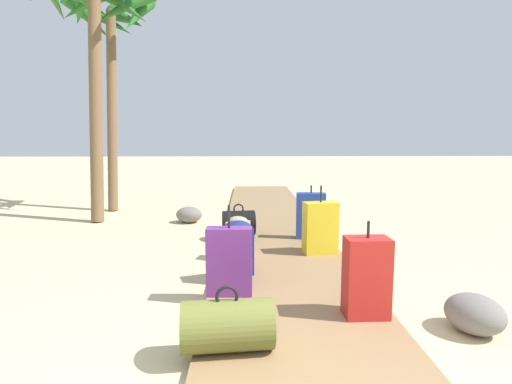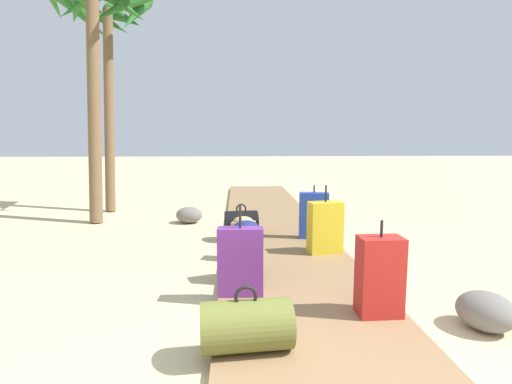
% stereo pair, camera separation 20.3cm
% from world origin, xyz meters
% --- Properties ---
extents(ground_plane, '(60.00, 60.00, 0.00)m').
position_xyz_m(ground_plane, '(0.00, 4.37, 0.00)').
color(ground_plane, '#CCB789').
extents(boardwalk, '(1.63, 10.92, 0.08)m').
position_xyz_m(boardwalk, '(0.00, 5.46, 0.04)').
color(boardwalk, olive).
rests_on(boardwalk, ground).
extents(duffel_bag_olive, '(0.67, 0.42, 0.47)m').
position_xyz_m(duffel_bag_olive, '(-0.57, 1.08, 0.26)').
color(duffel_bag_olive, olive).
rests_on(duffel_bag_olive, boardwalk).
extents(backpack_navy, '(0.36, 0.30, 0.60)m').
position_xyz_m(backpack_navy, '(-0.53, 2.66, 0.40)').
color(backpack_navy, navy).
rests_on(backpack_navy, boardwalk).
extents(suitcase_blue, '(0.45, 0.23, 0.80)m').
position_xyz_m(suitcase_blue, '(0.52, 4.24, 0.43)').
color(suitcase_blue, '#2847B7').
rests_on(suitcase_blue, boardwalk).
extents(suitcase_red, '(0.37, 0.25, 0.82)m').
position_xyz_m(suitcase_red, '(0.56, 1.59, 0.42)').
color(suitcase_red, red).
rests_on(suitcase_red, boardwalk).
extents(suitcase_purple, '(0.44, 0.19, 0.87)m').
position_xyz_m(suitcase_purple, '(-0.60, 2.09, 0.41)').
color(suitcase_purple, '#6B2D84').
rests_on(suitcase_purple, boardwalk).
extents(backpack_tan, '(0.32, 0.29, 0.50)m').
position_xyz_m(backpack_tan, '(-0.55, 3.45, 0.34)').
color(backpack_tan, tan).
rests_on(backpack_tan, boardwalk).
extents(duffel_bag_black, '(0.54, 0.43, 0.49)m').
position_xyz_m(duffel_bag_black, '(-0.56, 4.49, 0.27)').
color(duffel_bag_black, black).
rests_on(duffel_bag_black, boardwalk).
extents(suitcase_yellow, '(0.46, 0.30, 0.89)m').
position_xyz_m(suitcase_yellow, '(0.52, 3.47, 0.42)').
color(suitcase_yellow, gold).
rests_on(suitcase_yellow, boardwalk).
extents(palm_tree_near_left, '(2.10, 2.29, 4.77)m').
position_xyz_m(palm_tree_near_left, '(-3.26, 6.09, 3.83)').
color(palm_tree_near_left, brown).
rests_on(palm_tree_near_left, ground).
extents(palm_tree_far_left, '(2.13, 2.08, 4.70)m').
position_xyz_m(palm_tree_far_left, '(-3.31, 7.25, 3.88)').
color(palm_tree_far_left, brown).
rests_on(palm_tree_far_left, ground).
extents(rock_left_far, '(0.54, 0.48, 0.30)m').
position_xyz_m(rock_left_far, '(-1.52, 5.81, 0.15)').
color(rock_left_far, slate).
rests_on(rock_left_far, ground).
extents(rock_right_near, '(0.58, 0.60, 0.31)m').
position_xyz_m(rock_right_near, '(1.41, 1.45, 0.16)').
color(rock_right_near, slate).
rests_on(rock_right_near, ground).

